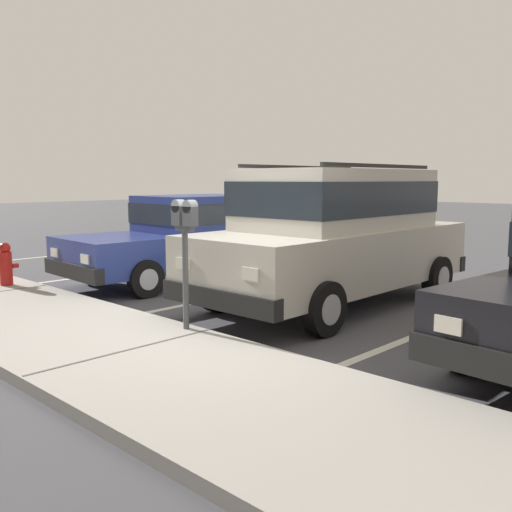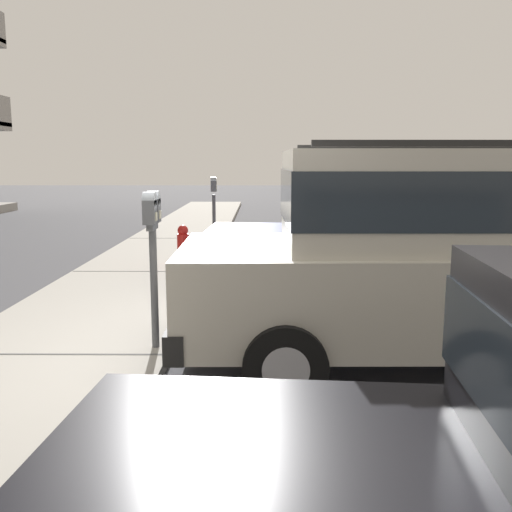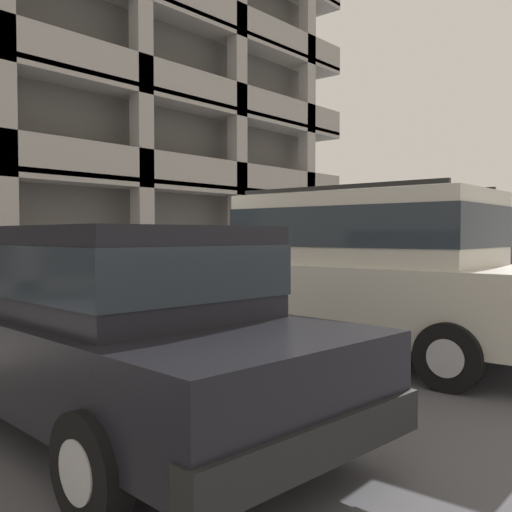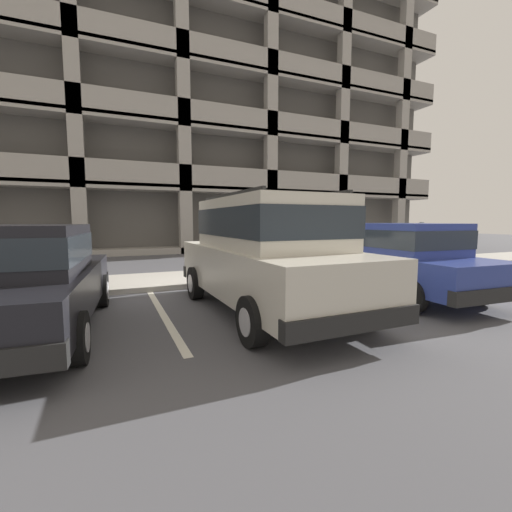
{
  "view_description": "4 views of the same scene",
  "coord_description": "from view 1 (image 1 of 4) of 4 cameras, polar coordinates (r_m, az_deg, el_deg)",
  "views": [
    {
      "loc": [
        -4.8,
        4.41,
        1.83
      ],
      "look_at": [
        -0.11,
        -0.46,
        0.92
      ],
      "focal_mm": 40.0,
      "sensor_mm": 36.0,
      "label": 1
    },
    {
      "loc": [
        -5.01,
        -0.65,
        1.88
      ],
      "look_at": [
        0.45,
        -0.61,
        0.97
      ],
      "focal_mm": 40.0,
      "sensor_mm": 36.0,
      "label": 2
    },
    {
      "loc": [
        -6.04,
        -5.85,
        1.48
      ],
      "look_at": [
        0.04,
        -0.62,
        1.18
      ],
      "focal_mm": 40.0,
      "sensor_mm": 36.0,
      "label": 3
    },
    {
      "loc": [
        -2.43,
        -7.64,
        1.6
      ],
      "look_at": [
        0.37,
        -1.15,
        0.86
      ],
      "focal_mm": 24.0,
      "sensor_mm": 36.0,
      "label": 4
    }
  ],
  "objects": [
    {
      "name": "sidewalk",
      "position": [
        5.99,
        -12.72,
        -9.71
      ],
      "size": [
        40.0,
        2.2,
        0.12
      ],
      "color": "#ADA89E",
      "rests_on": "ground_plane"
    },
    {
      "name": "parking_meter_near",
      "position": [
        6.49,
        -7.14,
        2.27
      ],
      "size": [
        0.35,
        0.12,
        1.48
      ],
      "color": "#595B60",
      "rests_on": "sidewalk"
    },
    {
      "name": "fire_hydrant",
      "position": [
        10.1,
        -23.74,
        -0.76
      ],
      "size": [
        0.3,
        0.3,
        0.7
      ],
      "color": "red",
      "rests_on": "sidewalk"
    },
    {
      "name": "parking_stall_lines",
      "position": [
        8.86,
        -3.9,
        -4.25
      ],
      "size": [
        13.17,
        4.8,
        0.01
      ],
      "color": "silver",
      "rests_on": "ground_plane"
    },
    {
      "name": "dark_hatchback",
      "position": [
        10.44,
        -6.61,
        2.07
      ],
      "size": [
        2.0,
        4.56,
        1.54
      ],
      "rotation": [
        0.0,
        0.0,
        -0.05
      ],
      "color": "navy",
      "rests_on": "ground_plane"
    },
    {
      "name": "ground_plane",
      "position": [
        6.78,
        -3.39,
        -8.43
      ],
      "size": [
        80.0,
        80.0,
        0.1
      ],
      "color": "#4C4C51"
    },
    {
      "name": "silver_suv",
      "position": [
        8.33,
        7.98,
        2.49
      ],
      "size": [
        2.06,
        4.8,
        2.03
      ],
      "rotation": [
        0.0,
        0.0,
        0.01
      ],
      "color": "beige",
      "rests_on": "ground_plane"
    }
  ]
}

